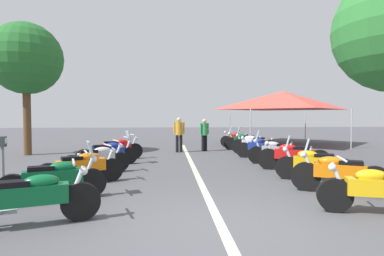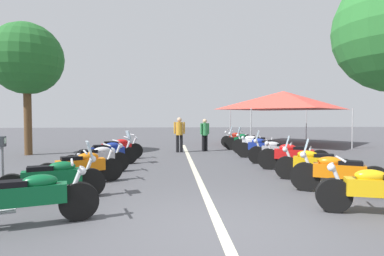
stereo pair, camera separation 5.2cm
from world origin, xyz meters
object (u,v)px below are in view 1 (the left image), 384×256
Objects in this scene: motorcycle_left_row_1 at (55,178)px; motorcycle_right_row_5 at (262,147)px; motorcycle_left_row_3 at (97,159)px; motorcycle_right_row_2 at (313,164)px; motorcycle_right_row_4 at (276,151)px; bystander_0 at (204,132)px; motorcycle_left_row_5 at (117,148)px; roadside_tree_0 at (26,59)px; motorcycle_right_row_1 at (338,172)px; bystander_1 at (179,132)px; motorcycle_left_row_2 at (82,167)px; motorcycle_right_row_0 at (382,190)px; motorcycle_left_row_4 at (108,152)px; parking_meter at (3,155)px; motorcycle_right_row_3 at (293,156)px; motorcycle_left_row_0 at (30,198)px; motorcycle_right_row_7 at (244,141)px; event_tent at (283,100)px; motorcycle_right_row_6 at (253,143)px; motorcycle_right_row_8 at (239,139)px.

motorcycle_left_row_1 reaches higher than motorcycle_right_row_5.
motorcycle_left_row_3 is 6.12m from motorcycle_right_row_2.
motorcycle_right_row_4 is 1.28× the size of bystander_0.
roadside_tree_0 reaches higher than motorcycle_left_row_5.
motorcycle_right_row_2 is (1.31, -0.08, -0.01)m from motorcycle_right_row_1.
roadside_tree_0 reaches higher than bystander_1.
bystander_0 reaches higher than motorcycle_left_row_2.
motorcycle_left_row_1 is 6.13m from motorcycle_right_row_0.
motorcycle_right_row_1 is (0.11, -6.03, 0.02)m from motorcycle_left_row_1.
motorcycle_right_row_4 is at bearing -24.15° from motorcycle_left_row_4.
motorcycle_left_row_5 is 0.35× the size of roadside_tree_0.
motorcycle_right_row_5 is (5.70, -6.07, -0.00)m from motorcycle_left_row_1.
motorcycle_left_row_3 is 2.87m from parking_meter.
bystander_1 is at bearing 37.16° from motorcycle_left_row_3.
motorcycle_left_row_3 is 2.88m from motorcycle_left_row_5.
motorcycle_left_row_2 is 0.93× the size of motorcycle_right_row_0.
bystander_1 is at bearing -37.83° from motorcycle_right_row_2.
motorcycle_right_row_5 is at bearing 27.42° from parking_meter.
motorcycle_left_row_0 is at bearing 55.97° from motorcycle_right_row_3.
bystander_1 is (6.52, -2.65, 0.52)m from motorcycle_left_row_2.
motorcycle_right_row_3 is at bearing 106.46° from motorcycle_right_row_7.
motorcycle_right_row_7 reaches higher than motorcycle_left_row_0.
motorcycle_left_row_1 is 0.93× the size of motorcycle_right_row_3.
bystander_0 is at bearing -47.96° from motorcycle_right_row_4.
motorcycle_left_row_5 is 10.80m from event_tent.
motorcycle_right_row_4 is 1.02× the size of motorcycle_right_row_6.
motorcycle_right_row_2 is at bearing 106.62° from motorcycle_right_row_3.
parking_meter is at bearing -131.82° from motorcycle_left_row_4.
event_tent is (7.13, -8.93, 2.19)m from motorcycle_left_row_4.
motorcycle_right_row_8 is 12.03m from parking_meter.
motorcycle_right_row_3 reaches higher than motorcycle_right_row_0.
bystander_0 is at bearing 59.59° from motorcycle_right_row_8.
parking_meter reaches higher than motorcycle_left_row_5.
motorcycle_right_row_5 is (1.32, -5.87, -0.00)m from motorcycle_left_row_4.
motorcycle_right_row_3 is 1.26m from motorcycle_right_row_4.
motorcycle_right_row_3 is at bearing 115.74° from motorcycle_right_row_5.
motorcycle_left_row_2 is 1.06× the size of motorcycle_left_row_3.
event_tent is (12.98, -8.97, 2.19)m from motorcycle_left_row_0.
bystander_0 reaches higher than motorcycle_left_row_3.
motorcycle_right_row_7 is 4.76m from event_tent.
motorcycle_right_row_0 is (-2.82, -5.86, 0.00)m from motorcycle_left_row_2.
motorcycle_right_row_4 is 0.34× the size of event_tent.
motorcycle_right_row_8 is at bearing -76.17° from roadside_tree_0.
motorcycle_right_row_3 is at bearing 4.79° from motorcycle_left_row_1.
motorcycle_right_row_4 is 0.35× the size of roadside_tree_0.
motorcycle_left_row_2 is 0.96× the size of motorcycle_left_row_4.
parking_meter is at bearing 108.04° from motorcycle_left_row_0.
roadside_tree_0 reaches higher than motorcycle_right_row_0.
motorcycle_right_row_2 reaches higher than motorcycle_left_row_1.
bystander_0 is (1.15, 2.11, 0.44)m from motorcycle_right_row_6.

